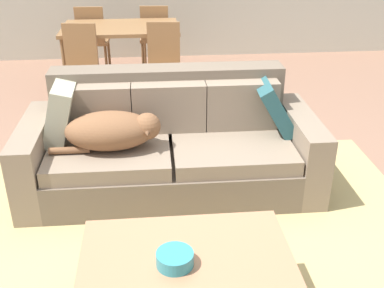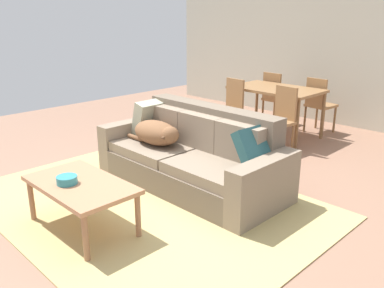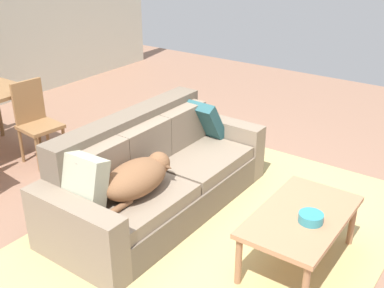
{
  "view_description": "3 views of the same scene",
  "coord_description": "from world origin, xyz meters",
  "px_view_note": "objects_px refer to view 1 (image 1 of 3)",
  "views": [
    {
      "loc": [
        -0.24,
        -3.07,
        2.0
      ],
      "look_at": [
        0.04,
        -0.03,
        0.48
      ],
      "focal_mm": 43.79,
      "sensor_mm": 36.0,
      "label": 1
    },
    {
      "loc": [
        2.95,
        -2.86,
        1.9
      ],
      "look_at": [
        -0.14,
        0.25,
        0.48
      ],
      "focal_mm": 37.97,
      "sensor_mm": 36.0,
      "label": 2
    },
    {
      "loc": [
        -3.04,
        -2.27,
        2.43
      ],
      "look_at": [
        0.09,
        -0.04,
        0.66
      ],
      "focal_mm": 44.08,
      "sensor_mm": 36.0,
      "label": 3
    }
  ],
  "objects_px": {
    "dining_chair_near_left": "(80,64)",
    "bowl_on_coffee_table": "(175,259)",
    "dog_on_left_cushion": "(113,130)",
    "throw_pillow_by_right_arm": "(275,106)",
    "dining_chair_near_right": "(163,62)",
    "dining_chair_far_right": "(155,35)",
    "dining_table": "(121,32)",
    "couch": "(170,146)",
    "dining_chair_far_left": "(92,37)",
    "throw_pillow_by_left_arm": "(60,113)",
    "coffee_table": "(186,259)"
  },
  "relations": [
    {
      "from": "dining_chair_near_left",
      "to": "bowl_on_coffee_table",
      "type": "bearing_deg",
      "value": -69.49
    },
    {
      "from": "dog_on_left_cushion",
      "to": "throw_pillow_by_right_arm",
      "type": "xyz_separation_m",
      "value": [
        1.25,
        0.22,
        0.05
      ]
    },
    {
      "from": "dining_chair_near_right",
      "to": "dining_chair_far_right",
      "type": "height_order",
      "value": "dining_chair_near_right"
    },
    {
      "from": "dining_table",
      "to": "dining_chair_near_right",
      "type": "xyz_separation_m",
      "value": [
        0.48,
        -0.59,
        -0.2
      ]
    },
    {
      "from": "couch",
      "to": "throw_pillow_by_right_arm",
      "type": "height_order",
      "value": "couch"
    },
    {
      "from": "dog_on_left_cushion",
      "to": "dining_table",
      "type": "xyz_separation_m",
      "value": [
        -0.04,
        2.48,
        0.14
      ]
    },
    {
      "from": "bowl_on_coffee_table",
      "to": "dining_table",
      "type": "distance_m",
      "value": 3.87
    },
    {
      "from": "dining_chair_far_right",
      "to": "dining_chair_far_left",
      "type": "bearing_deg",
      "value": 6.4
    },
    {
      "from": "throw_pillow_by_left_arm",
      "to": "dining_chair_near_right",
      "type": "height_order",
      "value": "dining_chair_near_right"
    },
    {
      "from": "throw_pillow_by_left_arm",
      "to": "couch",
      "type": "bearing_deg",
      "value": -3.7
    },
    {
      "from": "coffee_table",
      "to": "dining_chair_far_right",
      "type": "xyz_separation_m",
      "value": [
        -0.05,
        4.37,
        0.1
      ]
    },
    {
      "from": "couch",
      "to": "dining_chair_near_right",
      "type": "height_order",
      "value": "dining_chair_near_right"
    },
    {
      "from": "dog_on_left_cushion",
      "to": "coffee_table",
      "type": "distance_m",
      "value": 1.34
    },
    {
      "from": "couch",
      "to": "dining_chair_far_left",
      "type": "xyz_separation_m",
      "value": [
        -0.87,
        2.9,
        0.18
      ]
    },
    {
      "from": "couch",
      "to": "dining_chair_near_right",
      "type": "relative_size",
      "value": 2.46
    },
    {
      "from": "throw_pillow_by_left_arm",
      "to": "dining_chair_near_right",
      "type": "bearing_deg",
      "value": 63.02
    },
    {
      "from": "throw_pillow_by_right_arm",
      "to": "dining_chair_far_right",
      "type": "distance_m",
      "value": 3.01
    },
    {
      "from": "throw_pillow_by_right_arm",
      "to": "coffee_table",
      "type": "bearing_deg",
      "value": -119.05
    },
    {
      "from": "dog_on_left_cushion",
      "to": "dining_chair_far_right",
      "type": "relative_size",
      "value": 0.89
    },
    {
      "from": "coffee_table",
      "to": "dining_chair_near_left",
      "type": "distance_m",
      "value": 3.26
    },
    {
      "from": "throw_pillow_by_right_arm",
      "to": "coffee_table",
      "type": "xyz_separation_m",
      "value": [
        -0.83,
        -1.49,
        -0.21
      ]
    },
    {
      "from": "bowl_on_coffee_table",
      "to": "dining_table",
      "type": "height_order",
      "value": "dining_table"
    },
    {
      "from": "dining_chair_near_left",
      "to": "dining_table",
      "type": "bearing_deg",
      "value": 61.2
    },
    {
      "from": "couch",
      "to": "dining_chair_near_left",
      "type": "xyz_separation_m",
      "value": [
        -0.89,
        1.69,
        0.18
      ]
    },
    {
      "from": "couch",
      "to": "throw_pillow_by_right_arm",
      "type": "xyz_separation_m",
      "value": [
        0.83,
        0.04,
        0.29
      ]
    },
    {
      "from": "bowl_on_coffee_table",
      "to": "dining_chair_near_left",
      "type": "xyz_separation_m",
      "value": [
        -0.83,
        3.23,
        0.02
      ]
    },
    {
      "from": "dog_on_left_cushion",
      "to": "dining_table",
      "type": "bearing_deg",
      "value": 91.3
    },
    {
      "from": "throw_pillow_by_left_arm",
      "to": "dining_table",
      "type": "relative_size",
      "value": 0.33
    },
    {
      "from": "throw_pillow_by_left_arm",
      "to": "dining_chair_far_right",
      "type": "relative_size",
      "value": 0.49
    },
    {
      "from": "throw_pillow_by_right_arm",
      "to": "dog_on_left_cushion",
      "type": "bearing_deg",
      "value": -169.85
    },
    {
      "from": "dining_table",
      "to": "dining_chair_far_right",
      "type": "distance_m",
      "value": 0.77
    },
    {
      "from": "dining_table",
      "to": "dining_chair_far_right",
      "type": "bearing_deg",
      "value": 56.15
    },
    {
      "from": "coffee_table",
      "to": "throw_pillow_by_left_arm",
      "type": "bearing_deg",
      "value": 119.08
    },
    {
      "from": "throw_pillow_by_right_arm",
      "to": "dining_chair_far_left",
      "type": "bearing_deg",
      "value": 120.73
    },
    {
      "from": "dining_chair_near_left",
      "to": "dining_chair_far_right",
      "type": "relative_size",
      "value": 1.02
    },
    {
      "from": "throw_pillow_by_left_arm",
      "to": "throw_pillow_by_right_arm",
      "type": "xyz_separation_m",
      "value": [
        1.66,
        -0.01,
        -0.01
      ]
    },
    {
      "from": "dining_chair_near_right",
      "to": "dining_chair_far_right",
      "type": "distance_m",
      "value": 1.21
    },
    {
      "from": "dining_table",
      "to": "dining_chair_far_right",
      "type": "xyz_separation_m",
      "value": [
        0.42,
        0.62,
        -0.19
      ]
    },
    {
      "from": "couch",
      "to": "dining_chair_far_left",
      "type": "bearing_deg",
      "value": 107.07
    },
    {
      "from": "throw_pillow_by_left_arm",
      "to": "throw_pillow_by_right_arm",
      "type": "relative_size",
      "value": 1.04
    },
    {
      "from": "throw_pillow_by_left_arm",
      "to": "dining_chair_near_right",
      "type": "relative_size",
      "value": 0.49
    },
    {
      "from": "dining_chair_near_left",
      "to": "dining_chair_far_left",
      "type": "distance_m",
      "value": 1.21
    },
    {
      "from": "bowl_on_coffee_table",
      "to": "dining_chair_far_left",
      "type": "xyz_separation_m",
      "value": [
        -0.81,
        4.44,
        0.01
      ]
    },
    {
      "from": "dining_chair_far_left",
      "to": "couch",
      "type": "bearing_deg",
      "value": 109.33
    },
    {
      "from": "throw_pillow_by_right_arm",
      "to": "bowl_on_coffee_table",
      "type": "xyz_separation_m",
      "value": [
        -0.89,
        -1.58,
        -0.12
      ]
    },
    {
      "from": "throw_pillow_by_left_arm",
      "to": "coffee_table",
      "type": "height_order",
      "value": "throw_pillow_by_left_arm"
    },
    {
      "from": "dog_on_left_cushion",
      "to": "dining_table",
      "type": "height_order",
      "value": "dining_table"
    },
    {
      "from": "dining_table",
      "to": "bowl_on_coffee_table",
      "type": "bearing_deg",
      "value": -84.0
    },
    {
      "from": "bowl_on_coffee_table",
      "to": "dining_chair_near_left",
      "type": "height_order",
      "value": "dining_chair_near_left"
    },
    {
      "from": "couch",
      "to": "dog_on_left_cushion",
      "type": "relative_size",
      "value": 2.79
    }
  ]
}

